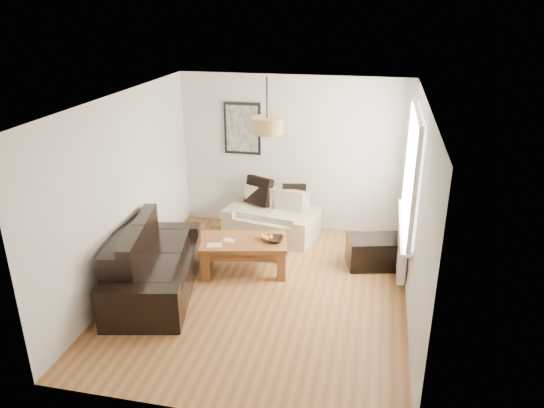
% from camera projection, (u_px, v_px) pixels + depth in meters
% --- Properties ---
extents(floor, '(4.50, 4.50, 0.00)m').
position_uv_depth(floor, '(263.00, 292.00, 6.93)').
color(floor, brown).
rests_on(floor, ground).
extents(ceiling, '(3.80, 4.50, 0.00)m').
position_uv_depth(ceiling, '(261.00, 100.00, 5.97)').
color(ceiling, white).
rests_on(ceiling, floor).
extents(wall_back, '(3.80, 0.04, 2.60)m').
position_uv_depth(wall_back, '(293.00, 154.00, 8.49)').
color(wall_back, silver).
rests_on(wall_back, floor).
extents(wall_front, '(3.80, 0.04, 2.60)m').
position_uv_depth(wall_front, '(203.00, 297.00, 4.41)').
color(wall_front, silver).
rests_on(wall_front, floor).
extents(wall_left, '(0.04, 4.50, 2.60)m').
position_uv_depth(wall_left, '(124.00, 192.00, 6.82)').
color(wall_left, silver).
rests_on(wall_left, floor).
extents(wall_right, '(0.04, 4.50, 2.60)m').
position_uv_depth(wall_right, '(417.00, 215.00, 6.08)').
color(wall_right, silver).
rests_on(wall_right, floor).
extents(window_bay, '(0.14, 1.90, 1.60)m').
position_uv_depth(window_bay, '(413.00, 171.00, 6.70)').
color(window_bay, white).
rests_on(window_bay, wall_right).
extents(radiator, '(0.10, 0.90, 0.52)m').
position_uv_depth(radiator, '(401.00, 253.00, 7.17)').
color(radiator, white).
rests_on(radiator, wall_right).
extents(poster, '(0.62, 0.04, 0.87)m').
position_uv_depth(poster, '(242.00, 129.00, 8.48)').
color(poster, black).
rests_on(poster, wall_back).
extents(pendant_shade, '(0.40, 0.40, 0.20)m').
position_uv_depth(pendant_shade, '(267.00, 125.00, 6.38)').
color(pendant_shade, tan).
rests_on(pendant_shade, ceiling).
extents(loveseat_cream, '(1.61, 1.08, 0.74)m').
position_uv_depth(loveseat_cream, '(271.00, 215.00, 8.46)').
color(loveseat_cream, '#BCB797').
rests_on(loveseat_cream, floor).
extents(sofa_leather, '(1.39, 2.19, 0.88)m').
position_uv_depth(sofa_leather, '(154.00, 262.00, 6.81)').
color(sofa_leather, black).
rests_on(sofa_leather, floor).
extents(coffee_table, '(1.33, 0.90, 0.50)m').
position_uv_depth(coffee_table, '(244.00, 256.00, 7.37)').
color(coffee_table, brown).
rests_on(coffee_table, floor).
extents(ottoman, '(0.88, 0.68, 0.45)m').
position_uv_depth(ottoman, '(374.00, 252.00, 7.53)').
color(ottoman, black).
rests_on(ottoman, floor).
extents(cushion_left, '(0.49, 0.33, 0.47)m').
position_uv_depth(cushion_left, '(259.00, 191.00, 8.55)').
color(cushion_left, black).
rests_on(cushion_left, loveseat_cream).
extents(cushion_right, '(0.41, 0.19, 0.39)m').
position_uv_depth(cushion_right, '(294.00, 196.00, 8.44)').
color(cushion_right, black).
rests_on(cushion_right, loveseat_cream).
extents(fruit_bowl, '(0.31, 0.31, 0.06)m').
position_uv_depth(fruit_bowl, '(275.00, 239.00, 7.23)').
color(fruit_bowl, black).
rests_on(fruit_bowl, coffee_table).
extents(orange_a, '(0.09, 0.09, 0.07)m').
position_uv_depth(orange_a, '(266.00, 238.00, 7.24)').
color(orange_a, '#FEA015').
rests_on(orange_a, fruit_bowl).
extents(orange_b, '(0.09, 0.09, 0.07)m').
position_uv_depth(orange_b, '(270.00, 237.00, 7.28)').
color(orange_b, orange).
rests_on(orange_b, fruit_bowl).
extents(orange_c, '(0.10, 0.10, 0.08)m').
position_uv_depth(orange_c, '(262.00, 236.00, 7.31)').
color(orange_c, orange).
rests_on(orange_c, fruit_bowl).
extents(papers, '(0.24, 0.20, 0.01)m').
position_uv_depth(papers, '(214.00, 245.00, 7.12)').
color(papers, beige).
rests_on(papers, coffee_table).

